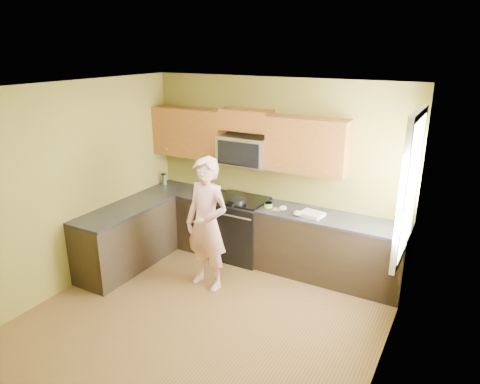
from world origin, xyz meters
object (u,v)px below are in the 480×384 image
Objects in this scene: butter_tub at (268,207)px; travel_mug at (164,184)px; woman at (207,224)px; stove at (240,228)px; frying_pan at (237,202)px; microwave at (245,164)px.

travel_mug reaches higher than butter_tub.
woman is 1.01m from butter_tub.
stove is 0.66m from butter_tub.
woman is at bearing -88.80° from stove.
frying_pan reaches higher than stove.
butter_tub reaches higher than stove.
woman is 9.71× the size of travel_mug.
woman is at bearing -117.43° from butter_tub.
woman is (0.02, -0.94, 0.42)m from stove.
travel_mug is at bearing 152.57° from frying_pan.
microwave is 0.58m from frying_pan.
microwave is at bearing 77.68° from frying_pan.
frying_pan is at bearing -84.42° from microwave.
travel_mug is (-1.98, 0.14, 0.00)m from butter_tub.
frying_pan is (0.03, -0.29, -0.50)m from microwave.
frying_pan is 0.47m from butter_tub.
woman is at bearing -34.12° from travel_mug.
stove is at bearing 81.73° from frying_pan.
butter_tub is at bearing -5.88° from stove.
microwave is 6.42× the size of butter_tub.
stove is at bearing 174.12° from butter_tub.
butter_tub is (0.48, -0.05, 0.45)m from stove.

